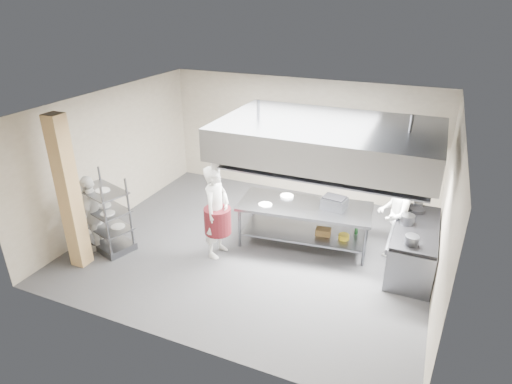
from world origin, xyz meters
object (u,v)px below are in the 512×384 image
at_px(island, 304,225).
at_px(griddle, 334,203).
at_px(pass_rack, 105,213).
at_px(chef_line, 393,213).
at_px(cooking_range, 413,248).
at_px(stockpot, 407,219).
at_px(chef_head, 216,212).
at_px(chef_plating, 93,213).

bearing_deg(island, griddle, 3.49).
bearing_deg(pass_rack, island, 42.53).
distance_m(chef_line, griddle, 1.17).
xyz_separation_m(cooking_range, stockpot, (-0.19, 0.03, 0.57)).
distance_m(chef_head, stockpot, 3.64).
bearing_deg(stockpot, chef_head, -162.89).
bearing_deg(griddle, chef_plating, -148.90).
xyz_separation_m(pass_rack, griddle, (4.27, 1.80, 0.23)).
relative_size(griddle, stockpot, 1.79).
bearing_deg(griddle, island, -162.21).
bearing_deg(griddle, stockpot, 4.95).
xyz_separation_m(griddle, stockpot, (1.42, -0.07, -0.03)).
distance_m(island, pass_rack, 4.09).
xyz_separation_m(pass_rack, chef_plating, (-0.20, -0.13, 0.01)).
distance_m(cooking_range, chef_line, 0.77).
distance_m(island, griddle, 0.81).
xyz_separation_m(chef_head, chef_plating, (-2.41, -0.79, -0.14)).
bearing_deg(stockpot, chef_plating, -162.49).
height_order(island, pass_rack, pass_rack).
distance_m(chef_line, chef_plating, 6.02).
distance_m(pass_rack, stockpot, 5.95).
bearing_deg(island, chef_plating, -161.44).
bearing_deg(stockpot, chef_line, 129.41).
bearing_deg(island, stockpot, -5.66).
relative_size(island, chef_head, 1.41).
distance_m(island, cooking_range, 2.17).
xyz_separation_m(island, chef_line, (1.69, 0.38, 0.43)).
relative_size(island, chef_plating, 1.65).
xyz_separation_m(pass_rack, chef_line, (5.40, 2.08, 0.09)).
relative_size(island, cooking_range, 1.34).
bearing_deg(chef_head, pass_rack, 108.10).
height_order(chef_line, chef_plating, chef_line).
bearing_deg(griddle, chef_line, 21.87).
bearing_deg(chef_plating, chef_line, 89.42).
xyz_separation_m(island, stockpot, (1.98, 0.03, 0.54)).
distance_m(chef_plating, griddle, 4.88).
xyz_separation_m(chef_head, stockpot, (3.48, 1.07, 0.04)).
bearing_deg(cooking_range, griddle, 176.53).
xyz_separation_m(chef_line, chef_plating, (-5.60, -2.21, -0.07)).
xyz_separation_m(pass_rack, chef_head, (2.21, 0.66, 0.15)).
relative_size(chef_head, griddle, 4.06).
xyz_separation_m(pass_rack, stockpot, (5.69, 1.73, 0.19)).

